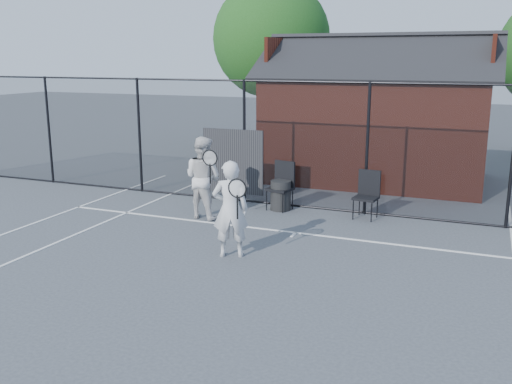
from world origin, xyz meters
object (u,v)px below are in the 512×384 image
at_px(clubhouse, 377,125).
at_px(chair_right, 366,196).
at_px(chair_left, 280,187).
at_px(player_front, 230,209).
at_px(waste_bin, 281,195).
at_px(player_back, 203,177).

distance_m(clubhouse, chair_right, 4.57).
relative_size(chair_left, chair_right, 1.06).
xyz_separation_m(player_front, waste_bin, (-0.25, 3.36, -0.53)).
bearing_deg(clubhouse, waste_bin, -107.70).
xyz_separation_m(clubhouse, waste_bin, (-1.40, -4.40, -1.26)).
bearing_deg(waste_bin, player_back, -137.96).
bearing_deg(player_back, player_front, -52.26).
height_order(chair_left, chair_right, chair_left).
bearing_deg(chair_right, clubhouse, 104.65).
xyz_separation_m(chair_right, waste_bin, (-2.00, 0.00, -0.17)).
relative_size(clubhouse, chair_left, 5.86).
distance_m(clubhouse, player_front, 7.88).
distance_m(chair_left, chair_right, 2.03).
distance_m(clubhouse, player_back, 6.34).
relative_size(player_back, waste_bin, 2.61).
height_order(clubhouse, chair_right, clubhouse).
bearing_deg(player_front, player_back, 127.74).
height_order(clubhouse, player_back, clubhouse).
bearing_deg(chair_right, chair_left, -173.07).
distance_m(player_front, chair_right, 3.81).
relative_size(player_front, player_back, 0.96).
relative_size(player_back, chair_right, 1.75).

